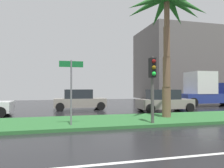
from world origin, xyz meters
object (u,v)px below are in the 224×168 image
car_in_traffic_second (79,100)px  box_truck_lead (208,91)px  street_name_sign (71,83)px  car_in_traffic_third (164,101)px  palm_tree_centre_left (167,13)px  traffic_signal_median_right (153,77)px

car_in_traffic_second → box_truck_lead: (13.08, 0.27, 0.72)m
car_in_traffic_second → box_truck_lead: size_ratio=0.67×
street_name_sign → car_in_traffic_third: street_name_sign is taller
palm_tree_centre_left → car_in_traffic_third: 7.06m
car_in_traffic_second → car_in_traffic_third: size_ratio=1.00×
traffic_signal_median_right → street_name_sign: size_ratio=1.08×
car_in_traffic_second → palm_tree_centre_left: bearing=-57.4°
palm_tree_centre_left → box_truck_lead: size_ratio=1.19×
car_in_traffic_third → box_truck_lead: box_truck_lead is taller
traffic_signal_median_right → car_in_traffic_second: bearing=107.9°
palm_tree_centre_left → traffic_signal_median_right: palm_tree_centre_left is taller
traffic_signal_median_right → box_truck_lead: 13.59m
car_in_traffic_second → box_truck_lead: bearing=1.2°
palm_tree_centre_left → car_in_traffic_third: bearing=63.8°
car_in_traffic_third → box_truck_lead: (6.66, 3.15, 0.72)m
palm_tree_centre_left → car_in_traffic_second: 9.85m
street_name_sign → box_truck_lead: 16.52m
car_in_traffic_second → car_in_traffic_third: bearing=-24.1°
traffic_signal_median_right → car_in_traffic_third: size_ratio=0.76×
traffic_signal_median_right → box_truck_lead: size_ratio=0.51×
traffic_signal_median_right → car_in_traffic_second: traffic_signal_median_right is taller
street_name_sign → car_in_traffic_third: bearing=34.8°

